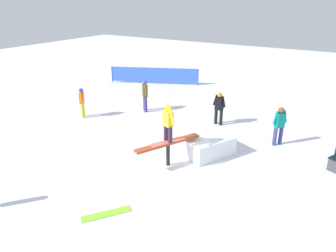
{
  "coord_description": "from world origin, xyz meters",
  "views": [
    {
      "loc": [
        8.81,
        5.42,
        5.66
      ],
      "look_at": [
        0.0,
        0.0,
        1.5
      ],
      "focal_mm": 35.0,
      "sensor_mm": 36.0,
      "label": 1
    }
  ],
  "objects_px": {
    "rail_feature": "(168,146)",
    "bystander_brown": "(145,94)",
    "bystander_teal": "(279,124)",
    "bystander_black": "(219,107)",
    "bystander_orange": "(82,101)",
    "loose_snowboard_lime": "(106,214)",
    "main_rider_on_rail": "(168,124)"
  },
  "relations": [
    {
      "from": "bystander_black",
      "to": "loose_snowboard_lime",
      "type": "height_order",
      "value": "bystander_black"
    },
    {
      "from": "bystander_teal",
      "to": "bystander_brown",
      "type": "bearing_deg",
      "value": 122.23
    },
    {
      "from": "rail_feature",
      "to": "bystander_brown",
      "type": "distance_m",
      "value": 5.97
    },
    {
      "from": "bystander_brown",
      "to": "bystander_teal",
      "type": "distance_m",
      "value": 6.96
    },
    {
      "from": "bystander_orange",
      "to": "loose_snowboard_lime",
      "type": "height_order",
      "value": "bystander_orange"
    },
    {
      "from": "bystander_black",
      "to": "loose_snowboard_lime",
      "type": "relative_size",
      "value": 1.11
    },
    {
      "from": "bystander_teal",
      "to": "bystander_black",
      "type": "bearing_deg",
      "value": 111.22
    },
    {
      "from": "rail_feature",
      "to": "bystander_teal",
      "type": "distance_m",
      "value": 4.75
    },
    {
      "from": "rail_feature",
      "to": "bystander_teal",
      "type": "xyz_separation_m",
      "value": [
        -3.79,
        2.86,
        0.13
      ]
    },
    {
      "from": "main_rider_on_rail",
      "to": "bystander_brown",
      "type": "xyz_separation_m",
      "value": [
        -4.36,
        -4.08,
        -0.66
      ]
    },
    {
      "from": "bystander_orange",
      "to": "bystander_black",
      "type": "bearing_deg",
      "value": -103.96
    },
    {
      "from": "rail_feature",
      "to": "bystander_black",
      "type": "height_order",
      "value": "bystander_black"
    },
    {
      "from": "bystander_black",
      "to": "loose_snowboard_lime",
      "type": "bearing_deg",
      "value": -80.9
    },
    {
      "from": "rail_feature",
      "to": "bystander_orange",
      "type": "xyz_separation_m",
      "value": [
        -2.0,
        -6.18,
        0.07
      ]
    },
    {
      "from": "bystander_orange",
      "to": "loose_snowboard_lime",
      "type": "relative_size",
      "value": 1.07
    },
    {
      "from": "bystander_brown",
      "to": "loose_snowboard_lime",
      "type": "relative_size",
      "value": 1.2
    },
    {
      "from": "main_rider_on_rail",
      "to": "bystander_orange",
      "type": "xyz_separation_m",
      "value": [
        -2.0,
        -6.18,
        -0.76
      ]
    },
    {
      "from": "bystander_teal",
      "to": "bystander_orange",
      "type": "bearing_deg",
      "value": 138.09
    },
    {
      "from": "bystander_teal",
      "to": "bystander_orange",
      "type": "height_order",
      "value": "bystander_teal"
    },
    {
      "from": "bystander_orange",
      "to": "bystander_brown",
      "type": "bearing_deg",
      "value": -78.88
    },
    {
      "from": "main_rider_on_rail",
      "to": "bystander_brown",
      "type": "relative_size",
      "value": 0.83
    },
    {
      "from": "rail_feature",
      "to": "bystander_orange",
      "type": "height_order",
      "value": "bystander_orange"
    },
    {
      "from": "bystander_brown",
      "to": "bystander_orange",
      "type": "height_order",
      "value": "bystander_brown"
    },
    {
      "from": "main_rider_on_rail",
      "to": "bystander_orange",
      "type": "bearing_deg",
      "value": -82.53
    },
    {
      "from": "bystander_black",
      "to": "bystander_teal",
      "type": "bearing_deg",
      "value": -7.38
    },
    {
      "from": "rail_feature",
      "to": "bystander_brown",
      "type": "height_order",
      "value": "bystander_brown"
    },
    {
      "from": "main_rider_on_rail",
      "to": "bystander_teal",
      "type": "xyz_separation_m",
      "value": [
        -3.79,
        2.86,
        -0.7
      ]
    },
    {
      "from": "bystander_brown",
      "to": "bystander_orange",
      "type": "bearing_deg",
      "value": 92.72
    },
    {
      "from": "main_rider_on_rail",
      "to": "loose_snowboard_lime",
      "type": "bearing_deg",
      "value": 26.05
    },
    {
      "from": "bystander_teal",
      "to": "bystander_orange",
      "type": "distance_m",
      "value": 9.21
    },
    {
      "from": "bystander_brown",
      "to": "bystander_orange",
      "type": "xyz_separation_m",
      "value": [
        2.36,
        -2.1,
        -0.1
      ]
    },
    {
      "from": "bystander_brown",
      "to": "loose_snowboard_lime",
      "type": "height_order",
      "value": "bystander_brown"
    }
  ]
}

